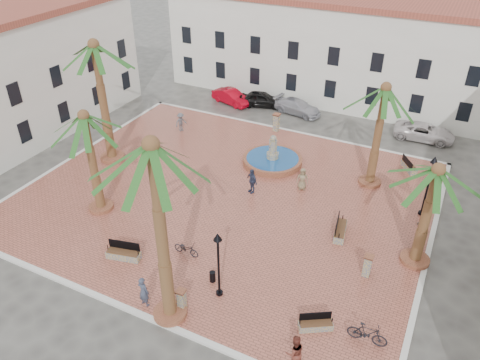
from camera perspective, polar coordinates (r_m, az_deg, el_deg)
The scene contains 36 objects.
ground at distance 31.61m, azimuth -1.62°, elevation -2.01°, with size 120.00×120.00×0.00m, color #56544F.
plaza at distance 31.57m, azimuth -1.63°, elevation -1.90°, with size 26.00×22.00×0.15m, color #AB5A47.
kerb_n at distance 40.27m, azimuth 5.74°, elevation 6.04°, with size 26.30×0.30×0.16m, color silver.
kerb_s at distance 24.76m, azimuth -14.01°, elevation -14.80°, with size 26.30×0.30×0.16m, color silver.
kerb_e at distance 29.03m, azimuth 21.95°, elevation -8.22°, with size 0.30×22.30×0.16m, color silver.
kerb_w at distance 38.58m, azimuth -18.99°, elevation 3.07°, with size 0.30×22.30×0.16m, color silver.
building_north at distance 46.56m, azimuth 10.30°, elevation 15.59°, with size 30.40×7.40×9.50m.
building_west at distance 40.96m, azimuth -26.42°, elevation 10.79°, with size 6.40×24.40×10.00m.
fountain at distance 35.04m, azimuth 3.98°, elevation 2.56°, with size 4.44×4.44×2.29m.
palm_nw at distance 33.93m, azimuth -17.16°, elevation 13.93°, with size 5.82×5.82×9.12m.
palm_sw at distance 28.70m, azimuth -18.28°, elevation 6.03°, with size 5.05×5.05×6.89m.
palm_s at distance 18.55m, azimuth -10.53°, elevation 1.68°, with size 5.31×5.31×9.73m.
palm_e at distance 25.17m, azimuth 22.66°, elevation -0.39°, with size 5.22×5.22×6.29m.
palm_ne at distance 31.15m, azimuth 17.14°, elevation 9.31°, with size 5.09×5.09×7.41m.
bench_s at distance 27.14m, azimuth -14.00°, elevation -8.74°, with size 2.01×1.01×1.02m.
bench_se at distance 23.21m, azimuth 9.19°, elevation -17.02°, with size 1.64×1.26×0.85m.
bench_e at distance 28.57m, azimuth 12.10°, elevation -6.03°, with size 0.92×2.05×1.04m.
bench_ne at distance 36.29m, azimuth 19.89°, elevation 1.55°, with size 1.39×1.73×0.91m.
lamppost_s at distance 22.75m, azimuth -2.68°, elevation -9.02°, with size 0.43×0.43×3.96m.
lamppost_e at distance 30.39m, azimuth 22.21°, elevation 0.45°, with size 0.45×0.45×4.19m.
bollard_se at distance 23.61m, azimuth -7.13°, elevation -14.25°, with size 0.47×0.47×1.25m.
bollard_n at distance 39.63m, azimuth 4.45°, elevation 7.06°, with size 0.57×0.57×1.54m.
bollard_e at distance 25.96m, azimuth 15.29°, elevation -10.00°, with size 0.49×0.49×1.35m.
litter_bin at distance 25.06m, azimuth -3.38°, elevation -11.67°, with size 0.32×0.32×0.62m, color black.
cyclist_a at distance 23.94m, azimuth -11.68°, elevation -13.16°, with size 0.64×0.42×1.76m, color #393F53.
bicycle_a at distance 26.67m, azimuth -6.58°, elevation -8.30°, with size 0.55×1.58×0.83m, color black.
cyclist_b at distance 21.30m, azimuth 6.67°, elevation -20.11°, with size 0.87×0.68×1.79m, color maroon.
bicycle_b at distance 22.94m, azimuth 15.28°, elevation -17.62°, with size 0.52×1.85×1.11m, color black.
pedestrian_fountain_a at distance 31.96m, azimuth 7.62°, elevation 0.13°, with size 0.78×0.51×1.60m, color #7F6D4E.
pedestrian_fountain_b at distance 31.31m, azimuth 1.45°, elevation -0.09°, with size 1.05×0.44×1.79m, color #2E3651.
pedestrian_north at distance 39.82m, azimuth -7.22°, elevation 7.03°, with size 1.04×0.60×1.61m, color #545359.
pedestrian_east at distance 28.71m, azimuth 21.27°, elevation -6.01°, with size 1.70×0.54×1.84m, color #665D4F.
car_black at distance 44.73m, azimuth 2.68°, elevation 9.83°, with size 1.67×4.15×1.42m, color black.
car_red at distance 45.26m, azimuth -1.05°, elevation 10.10°, with size 1.43×4.09×1.35m, color #BC0417.
car_silver at distance 43.47m, azimuth 7.02°, elevation 8.84°, with size 1.82×4.46×1.30m, color silver.
car_white at distance 41.35m, azimuth 21.55°, elevation 5.47°, with size 2.22×4.81×1.34m, color silver.
Camera 1 is at (12.41, -22.92, 17.88)m, focal length 35.00 mm.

